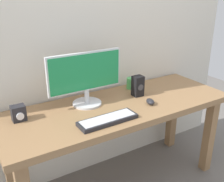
{
  "coord_description": "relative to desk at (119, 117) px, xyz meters",
  "views": [
    {
      "loc": [
        -0.98,
        -1.52,
        1.58
      ],
      "look_at": [
        -0.06,
        0.0,
        0.87
      ],
      "focal_mm": 42.75,
      "sensor_mm": 36.0,
      "label": 1
    }
  ],
  "objects": [
    {
      "name": "speaker_right",
      "position": [
        0.22,
        0.07,
        0.19
      ],
      "size": [
        0.08,
        0.08,
        0.16
      ],
      "color": "black",
      "rests_on": "desk"
    },
    {
      "name": "coffee_mug",
      "position": [
        0.26,
        0.22,
        0.15
      ],
      "size": [
        0.07,
        0.07,
        0.09
      ],
      "primitive_type": "cylinder",
      "color": "#4CB259",
      "rests_on": "desk"
    },
    {
      "name": "desk",
      "position": [
        0.0,
        0.0,
        0.0
      ],
      "size": [
        1.77,
        0.64,
        0.75
      ],
      "color": "#936D47",
      "rests_on": "ground_plane"
    },
    {
      "name": "audio_controller",
      "position": [
        -0.7,
        0.13,
        0.16
      ],
      "size": [
        0.09,
        0.08,
        0.1
      ],
      "color": "#232328",
      "rests_on": "desk"
    },
    {
      "name": "mouse",
      "position": [
        0.2,
        -0.12,
        0.13
      ],
      "size": [
        0.08,
        0.1,
        0.04
      ],
      "primitive_type": "ellipsoid",
      "rotation": [
        0.0,
        0.0,
        -0.27
      ],
      "color": "#232328",
      "rests_on": "desk"
    },
    {
      "name": "keyboard_primary",
      "position": [
        -0.21,
        -0.19,
        0.12
      ],
      "size": [
        0.4,
        0.13,
        0.03
      ],
      "color": "#232328",
      "rests_on": "desk"
    },
    {
      "name": "monitor",
      "position": [
        -0.2,
        0.13,
        0.32
      ],
      "size": [
        0.57,
        0.22,
        0.39
      ],
      "color": "silver",
      "rests_on": "desk"
    }
  ]
}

